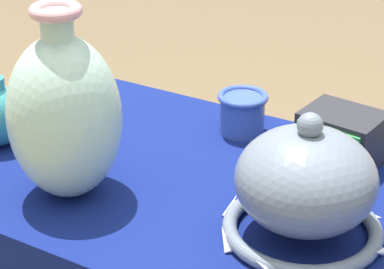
{
  "coord_description": "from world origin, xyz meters",
  "views": [
    {
      "loc": [
        0.5,
        -0.93,
        1.37
      ],
      "look_at": [
        -0.01,
        -0.07,
        0.86
      ],
      "focal_mm": 70.0,
      "sensor_mm": 36.0,
      "label": 1
    }
  ],
  "objects": [
    {
      "name": "vase_dome_bell",
      "position": [
        0.18,
        -0.06,
        0.82
      ],
      "size": [
        0.25,
        0.25,
        0.2
      ],
      "color": "slate",
      "rests_on": "display_table"
    },
    {
      "name": "cup_wide_cobalt",
      "position": [
        -0.05,
        0.19,
        0.78
      ],
      "size": [
        0.09,
        0.09,
        0.08
      ],
      "color": "#3851A8",
      "rests_on": "display_table"
    },
    {
      "name": "display_table",
      "position": [
        0.0,
        -0.02,
        0.64
      ],
      "size": [
        1.12,
        0.57,
        0.74
      ],
      "color": "olive",
      "rests_on": "ground_plane"
    },
    {
      "name": "mosaic_tile_box",
      "position": [
        0.14,
        0.17,
        0.79
      ],
      "size": [
        0.14,
        0.12,
        0.09
      ],
      "rotation": [
        0.0,
        0.0,
        -0.12
      ],
      "color": "#232328",
      "rests_on": "display_table"
    },
    {
      "name": "vase_tall_bulbous",
      "position": [
        -0.19,
        -0.14,
        0.88
      ],
      "size": [
        0.18,
        0.18,
        0.31
      ],
      "color": "#A8CCB7",
      "rests_on": "display_table"
    }
  ]
}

